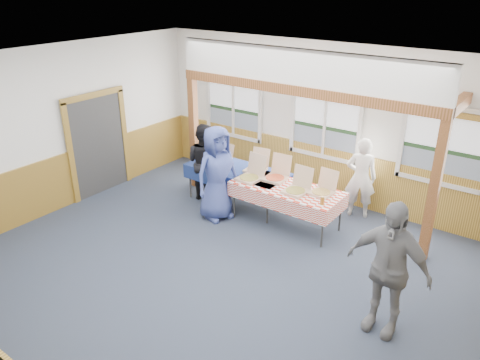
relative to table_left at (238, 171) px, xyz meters
name	(u,v)px	position (x,y,z in m)	size (l,w,h in m)	color
floor	(219,271)	(1.22, -2.14, -0.71)	(8.00, 8.00, 0.00)	#273240
ceiling	(215,69)	(1.22, -2.14, 2.49)	(8.00, 8.00, 0.00)	white
wall_back	(326,123)	(1.22, 1.36, 0.89)	(8.00, 8.00, 0.00)	silver
wall_left	(55,130)	(-2.78, -2.14, 0.89)	(8.00, 8.00, 0.00)	silver
wainscot_back	(322,172)	(1.22, 1.33, -0.16)	(7.98, 0.05, 1.10)	brown
wainscot_left	(64,180)	(-2.76, -2.14, -0.16)	(0.05, 6.98, 1.10)	brown
cased_opening	(98,145)	(-2.74, -1.24, 0.34)	(0.06, 1.30, 2.10)	#2E2E2E
window_left	(234,103)	(-1.08, 1.32, 0.97)	(1.56, 0.10, 1.46)	silver
window_mid	(325,120)	(1.22, 1.32, 0.97)	(1.56, 0.10, 1.46)	silver
window_right	(445,142)	(3.52, 1.32, 0.97)	(1.56, 0.10, 1.46)	silver
post_left	(194,134)	(-1.28, 0.16, 0.49)	(0.15, 0.15, 2.40)	#553313
post_right	(434,193)	(3.72, 0.16, 0.49)	(0.15, 0.15, 2.40)	#553313
cross_beam	(299,90)	(1.22, 0.16, 1.78)	(5.15, 0.18, 0.18)	#553313
table_left	(238,171)	(0.00, 0.00, 0.00)	(2.30, 1.62, 0.76)	#2E2E2E
table_right	(287,190)	(1.26, -0.17, 0.00)	(2.25, 1.74, 0.76)	#2E2E2E
pizza_box_a	(219,163)	(-0.39, -0.11, 0.12)	(0.48, 0.55, 0.44)	tan
pizza_box_b	(256,167)	(0.35, 0.16, 0.11)	(0.42, 0.49, 0.41)	tan
pizza_box_c	(251,176)	(0.51, -0.27, 0.12)	(0.44, 0.53, 0.45)	tan
pizza_box_d	(276,176)	(0.90, 0.02, 0.12)	(0.43, 0.51, 0.44)	tan
pizza_box_e	(297,189)	(1.51, -0.25, 0.12)	(0.42, 0.50, 0.43)	tan
pizza_box_f	(322,190)	(1.91, -0.03, 0.11)	(0.40, 0.48, 0.40)	tan
veggie_tray	(209,159)	(-0.75, 0.00, 0.08)	(0.42, 0.42, 0.09)	black
drink_glass	(322,200)	(2.11, -0.42, 0.13)	(0.07, 0.07, 0.15)	#8E5B17
woman_white	(361,178)	(2.21, 0.96, 0.09)	(0.58, 0.38, 1.59)	silver
woman_black	(204,162)	(-0.71, -0.20, 0.10)	(0.79, 0.61, 1.62)	black
man_blue	(217,173)	(0.05, -0.72, 0.21)	(0.90, 0.59, 1.84)	#37458A
person_grey	(388,268)	(3.76, -1.88, 0.23)	(1.10, 0.46, 1.88)	slate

